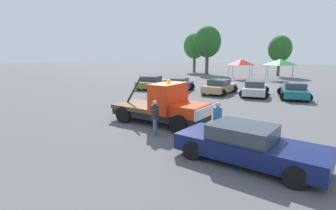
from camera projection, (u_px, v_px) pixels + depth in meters
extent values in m
plane|color=#545459|center=(160.00, 123.00, 14.28)|extent=(160.00, 160.00, 0.00)
cube|color=black|center=(160.00, 114.00, 14.18)|extent=(5.50, 2.76, 0.35)
cube|color=red|center=(190.00, 110.00, 13.05)|extent=(1.75, 2.02, 0.55)
cube|color=silver|center=(204.00, 112.00, 12.62)|extent=(0.44, 1.90, 0.50)
cube|color=red|center=(168.00, 98.00, 13.67)|extent=(1.49, 2.28, 1.52)
cube|color=brown|center=(141.00, 106.00, 14.85)|extent=(2.95, 2.53, 0.22)
cylinder|color=black|center=(134.00, 90.00, 14.93)|extent=(1.19, 0.32, 1.63)
cylinder|color=orange|center=(168.00, 81.00, 13.50)|extent=(0.18, 0.18, 0.20)
cylinder|color=black|center=(198.00, 116.00, 14.01)|extent=(0.88, 0.26, 0.88)
cylinder|color=black|center=(178.00, 125.00, 12.38)|extent=(0.88, 0.26, 0.88)
cylinder|color=black|center=(147.00, 108.00, 15.95)|extent=(0.88, 0.26, 0.88)
cylinder|color=black|center=(124.00, 115.00, 14.32)|extent=(0.88, 0.26, 0.88)
cube|color=#0F194C|center=(249.00, 148.00, 9.07)|extent=(5.32, 3.03, 0.60)
cube|color=#333D47|center=(243.00, 132.00, 9.11)|extent=(2.43, 2.15, 0.50)
cylinder|color=black|center=(308.00, 157.00, 8.82)|extent=(0.68, 0.22, 0.68)
cylinder|color=black|center=(295.00, 177.00, 7.37)|extent=(0.68, 0.22, 0.68)
cylinder|color=black|center=(217.00, 137.00, 10.85)|extent=(0.68, 0.22, 0.68)
cylinder|color=black|center=(193.00, 150.00, 9.39)|extent=(0.68, 0.22, 0.68)
cylinder|color=#38383D|center=(216.00, 131.00, 11.51)|extent=(0.15, 0.15, 0.82)
cylinder|color=#38383D|center=(218.00, 132.00, 11.31)|extent=(0.15, 0.15, 0.82)
cylinder|color=teal|center=(218.00, 115.00, 11.26)|extent=(0.38, 0.38, 0.65)
sphere|color=tan|center=(218.00, 105.00, 11.17)|extent=(0.22, 0.22, 0.22)
cylinder|color=#475B84|center=(155.00, 128.00, 12.03)|extent=(0.15, 0.15, 0.80)
cylinder|color=#475B84|center=(155.00, 126.00, 12.23)|extent=(0.15, 0.15, 0.80)
cylinder|color=#28282D|center=(155.00, 112.00, 11.99)|extent=(0.37, 0.37, 0.63)
sphere|color=tan|center=(155.00, 103.00, 11.90)|extent=(0.22, 0.22, 0.22)
cube|color=olive|center=(152.00, 84.00, 27.69)|extent=(2.15, 4.30, 0.60)
cube|color=#333D47|center=(151.00, 79.00, 27.39)|extent=(1.80, 1.85, 0.50)
cylinder|color=black|center=(150.00, 84.00, 29.36)|extent=(0.68, 0.22, 0.68)
cylinder|color=black|center=(165.00, 84.00, 28.69)|extent=(0.68, 0.22, 0.68)
cylinder|color=black|center=(138.00, 87.00, 26.76)|extent=(0.68, 0.22, 0.68)
cylinder|color=black|center=(155.00, 87.00, 26.09)|extent=(0.68, 0.22, 0.68)
cube|color=navy|center=(179.00, 86.00, 25.57)|extent=(2.21, 4.53, 0.60)
cube|color=#333D47|center=(178.00, 81.00, 25.26)|extent=(1.79, 1.96, 0.50)
cylinder|color=black|center=(175.00, 86.00, 27.29)|extent=(0.68, 0.22, 0.68)
cylinder|color=black|center=(191.00, 87.00, 26.68)|extent=(0.68, 0.22, 0.68)
cylinder|color=black|center=(164.00, 90.00, 24.54)|extent=(0.68, 0.22, 0.68)
cylinder|color=black|center=(183.00, 91.00, 23.93)|extent=(0.68, 0.22, 0.68)
cube|color=tan|center=(220.00, 88.00, 24.32)|extent=(2.47, 4.49, 0.60)
cube|color=#333D47|center=(219.00, 82.00, 24.04)|extent=(1.87, 2.02, 0.50)
cylinder|color=black|center=(217.00, 88.00, 26.01)|extent=(0.68, 0.22, 0.68)
cylinder|color=black|center=(234.00, 89.00, 25.07)|extent=(0.68, 0.22, 0.68)
cylinder|color=black|center=(204.00, 91.00, 23.65)|extent=(0.68, 0.22, 0.68)
cylinder|color=black|center=(222.00, 93.00, 22.71)|extent=(0.68, 0.22, 0.68)
cube|color=#B7B7BC|center=(255.00, 90.00, 23.25)|extent=(2.10, 4.77, 0.60)
cube|color=#333D47|center=(255.00, 84.00, 22.93)|extent=(1.71, 2.06, 0.50)
cylinder|color=black|center=(246.00, 89.00, 25.05)|extent=(0.68, 0.22, 0.68)
cylinder|color=black|center=(265.00, 90.00, 24.44)|extent=(0.68, 0.22, 0.68)
cylinder|color=black|center=(243.00, 94.00, 22.14)|extent=(0.68, 0.22, 0.68)
cylinder|color=black|center=(265.00, 95.00, 21.54)|extent=(0.68, 0.22, 0.68)
cube|color=#196670|center=(294.00, 92.00, 21.93)|extent=(2.26, 4.66, 0.60)
cube|color=#333D47|center=(295.00, 86.00, 21.62)|extent=(1.78, 2.04, 0.50)
cylinder|color=black|center=(281.00, 91.00, 23.67)|extent=(0.68, 0.22, 0.68)
cylinder|color=black|center=(302.00, 92.00, 23.12)|extent=(0.68, 0.22, 0.68)
cylinder|color=black|center=(284.00, 96.00, 20.83)|extent=(0.68, 0.22, 0.68)
cylinder|color=black|center=(308.00, 98.00, 20.28)|extent=(0.68, 0.22, 0.68)
cylinder|color=#9E9EA3|center=(229.00, 72.00, 36.73)|extent=(0.07, 0.07, 2.03)
cylinder|color=#9E9EA3|center=(249.00, 73.00, 35.59)|extent=(0.07, 0.07, 2.03)
cylinder|color=#9E9EA3|center=(233.00, 71.00, 39.22)|extent=(0.07, 0.07, 2.03)
cylinder|color=#9E9EA3|center=(252.00, 72.00, 38.08)|extent=(0.07, 0.07, 2.03)
pyramid|color=red|center=(241.00, 62.00, 37.12)|extent=(2.80, 2.80, 0.79)
cylinder|color=#9E9EA3|center=(266.00, 73.00, 34.55)|extent=(0.07, 0.07, 2.09)
cylinder|color=#9E9EA3|center=(293.00, 74.00, 33.24)|extent=(0.07, 0.07, 2.09)
cylinder|color=#9E9EA3|center=(268.00, 72.00, 37.41)|extent=(0.07, 0.07, 2.09)
cylinder|color=#9E9EA3|center=(292.00, 72.00, 36.10)|extent=(0.07, 0.07, 2.09)
pyramid|color=#287F38|center=(280.00, 62.00, 35.04)|extent=(3.21, 3.21, 0.81)
cylinder|color=brown|center=(207.00, 66.00, 45.83)|extent=(0.58, 0.58, 2.88)
ellipsoid|color=#235B23|center=(208.00, 42.00, 45.01)|extent=(4.61, 4.61, 5.35)
cylinder|color=brown|center=(194.00, 65.00, 50.13)|extent=(0.52, 0.52, 2.58)
ellipsoid|color=#2D6B28|center=(195.00, 46.00, 49.40)|extent=(4.12, 4.12, 4.79)
cylinder|color=brown|center=(278.00, 69.00, 41.98)|extent=(0.45, 0.45, 2.25)
ellipsoid|color=#235B23|center=(280.00, 49.00, 41.34)|extent=(3.59, 3.59, 4.17)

